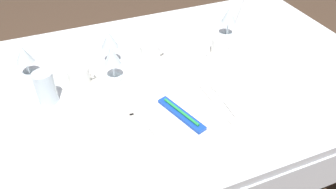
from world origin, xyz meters
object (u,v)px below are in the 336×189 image
at_px(dinner_knife, 217,105).
at_px(spoon_soup, 222,98).
at_px(coffee_cup_right, 220,45).
at_px(napkin_folded, 244,8).
at_px(coffee_cup_left, 150,52).
at_px(wine_glass_far, 112,57).
at_px(fork_outer, 136,126).
at_px(dinner_plate, 181,117).
at_px(wine_glass_left, 229,16).
at_px(drink_tumbler, 45,88).
at_px(wine_glass_right, 110,42).
at_px(wine_glass_centre, 24,56).
at_px(coffee_cup_far, 79,76).
at_px(toothbrush_package, 181,114).

distance_m(dinner_knife, spoon_soup, 0.05).
bearing_deg(coffee_cup_right, napkin_folded, 40.01).
height_order(coffee_cup_left, wine_glass_far, wine_glass_far).
height_order(fork_outer, coffee_cup_right, coffee_cup_right).
xyz_separation_m(dinner_plate, dinner_knife, (0.15, 0.02, -0.01)).
bearing_deg(coffee_cup_left, napkin_folded, 13.82).
relative_size(coffee_cup_right, wine_glass_left, 0.67).
bearing_deg(drink_tumbler, wine_glass_right, 29.58).
height_order(wine_glass_centre, wine_glass_left, wine_glass_left).
xyz_separation_m(wine_glass_far, drink_tumbler, (-0.26, -0.05, -0.04)).
relative_size(coffee_cup_right, coffee_cup_far, 0.90).
bearing_deg(wine_glass_far, coffee_cup_far, 178.77).
bearing_deg(drink_tumbler, coffee_cup_left, 14.46).
height_order(dinner_plate, coffee_cup_right, coffee_cup_right).
xyz_separation_m(coffee_cup_left, drink_tumbler, (-0.44, -0.11, 0.02)).
xyz_separation_m(dinner_knife, wine_glass_right, (-0.28, 0.41, 0.10)).
distance_m(dinner_plate, fork_outer, 0.16).
bearing_deg(fork_outer, wine_glass_right, 86.56).
relative_size(coffee_cup_far, wine_glass_far, 0.73).
distance_m(coffee_cup_right, wine_glass_centre, 0.80).
distance_m(fork_outer, wine_glass_far, 0.31).
bearing_deg(fork_outer, spoon_soup, 3.37).
xyz_separation_m(dinner_plate, coffee_cup_far, (-0.28, 0.32, 0.04)).
height_order(spoon_soup, napkin_folded, napkin_folded).
relative_size(wine_glass_right, drink_tumbler, 1.18).
xyz_separation_m(dinner_plate, wine_glass_far, (-0.15, 0.32, 0.09)).
bearing_deg(toothbrush_package, fork_outer, 170.17).
distance_m(dinner_plate, napkin_folded, 0.76).
relative_size(dinner_plate, coffee_cup_far, 2.28).
relative_size(dinner_plate, spoon_soup, 1.13).
bearing_deg(dinner_knife, wine_glass_far, 134.79).
bearing_deg(dinner_plate, coffee_cup_far, 131.22).
xyz_separation_m(dinner_knife, coffee_cup_left, (-0.12, 0.37, 0.04)).
height_order(wine_glass_left, wine_glass_right, wine_glass_right).
relative_size(coffee_cup_left, drink_tumbler, 0.87).
height_order(toothbrush_package, fork_outer, toothbrush_package).
height_order(wine_glass_right, wine_glass_far, wine_glass_right).
bearing_deg(wine_glass_right, wine_glass_centre, 172.58).
xyz_separation_m(toothbrush_package, wine_glass_right, (-0.13, 0.43, 0.08)).
distance_m(coffee_cup_far, drink_tumbler, 0.14).
distance_m(dinner_plate, wine_glass_centre, 0.67).
relative_size(fork_outer, wine_glass_right, 1.39).
xyz_separation_m(coffee_cup_left, coffee_cup_far, (-0.31, -0.06, 0.00)).
height_order(fork_outer, wine_glass_right, wine_glass_right).
height_order(wine_glass_far, napkin_folded, napkin_folded).
xyz_separation_m(coffee_cup_right, coffee_cup_far, (-0.61, 0.01, -0.00)).
distance_m(coffee_cup_far, wine_glass_left, 0.74).
bearing_deg(toothbrush_package, drink_tumbler, 146.57).
bearing_deg(coffee_cup_far, dinner_knife, -35.13).
distance_m(spoon_soup, coffee_cup_far, 0.55).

